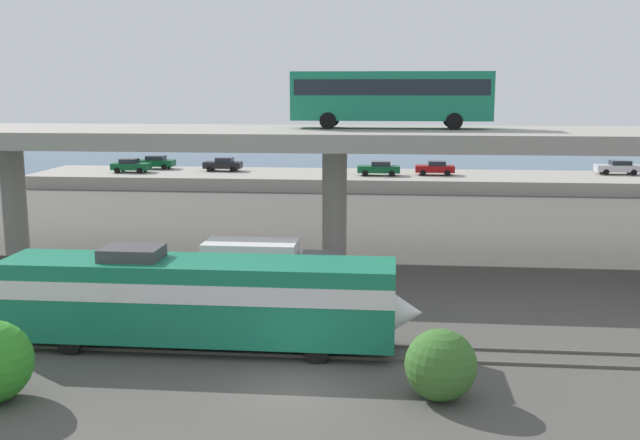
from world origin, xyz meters
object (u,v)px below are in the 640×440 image
Objects in this scene: train_locomotive at (218,297)px; parked_car_1 at (379,168)px; parked_car_4 at (435,168)px; parked_car_2 at (154,162)px; service_truck_west at (269,269)px; parked_car_5 at (131,165)px; parked_car_0 at (223,164)px; transit_bus_on_overpass at (391,94)px; parked_car_3 at (618,167)px.

train_locomotive is 50.08m from parked_car_1.
parked_car_4 is (11.44, 50.73, -0.10)m from train_locomotive.
parked_car_2 is 1.14× the size of parked_car_4.
train_locomotive is 3.67× the size of parked_car_2.
parked_car_5 is at bearing 117.45° from service_truck_west.
parked_car_0 and parked_car_1 have the same top height.
transit_bus_on_overpass is 33.60m from parked_car_1.
train_locomotive is 7.00m from service_truck_west.
transit_bus_on_overpass is 1.76× the size of service_truck_west.
transit_bus_on_overpass is at bearing -49.25° from parked_car_5.
transit_bus_on_overpass is 2.88× the size of parked_car_0.
service_truck_west is 1.66× the size of parked_car_4.
train_locomotive is at bearing -97.69° from service_truck_west.
parked_car_1 is at bearing 83.83° from service_truck_west.
transit_bus_on_overpass reaches higher than parked_car_0.
parked_car_5 is at bearing 69.21° from parked_car_2.
parked_car_4 is at bearing 82.18° from transit_bus_on_overpass.
parked_car_0 is (-11.73, 52.31, -0.10)m from train_locomotive.
parked_car_5 is (-21.43, 49.97, -0.10)m from train_locomotive.
parked_car_3 is at bearing 59.89° from train_locomotive.
service_truck_west reaches higher than parked_car_4.
service_truck_west is at bearing 57.12° from parked_car_3.
parked_car_0 and parked_car_3 have the same top height.
parked_car_3 is at bearing -172.72° from parked_car_4.
parked_car_0 is 0.94× the size of parked_car_1.
parked_car_5 is at bearing 1.34° from parked_car_4.
train_locomotive is 4.21× the size of parked_car_5.
transit_bus_on_overpass is 46.05m from parked_car_2.
parked_car_0 is 42.60m from parked_car_3.
parked_car_1 is 5.96m from parked_car_4.
service_truck_west reaches higher than parked_car_5.
service_truck_west is at bearing -119.90° from transit_bus_on_overpass.
train_locomotive is at bearing 59.89° from parked_car_3.
parked_car_0 is at bearing 13.58° from parked_car_5.
transit_bus_on_overpass is at bearing 82.18° from parked_car_4.
train_locomotive is at bearing -111.69° from transit_bus_on_overpass.
train_locomotive reaches higher than parked_car_0.
parked_car_4 is at bearing 174.56° from parked_car_2.
transit_bus_on_overpass is (6.83, 17.17, 7.95)m from train_locomotive.
parked_car_0 is 9.98m from parked_car_5.
parked_car_3 is (29.93, 46.29, 0.46)m from service_truck_west.
parked_car_1 is at bearing 92.23° from transit_bus_on_overpass.
parked_car_1 is 25.87m from parked_car_2.
train_locomotive is 57.33m from parked_car_2.
transit_bus_on_overpass is 44.06m from parked_car_3.
train_locomotive is 3.73× the size of parked_car_3.
parked_car_2 and parked_car_4 have the same top height.
train_locomotive is at bearing 77.29° from parked_car_4.
parked_car_1 is 0.97× the size of parked_car_3.
parked_car_3 is 52.39m from parked_car_5.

